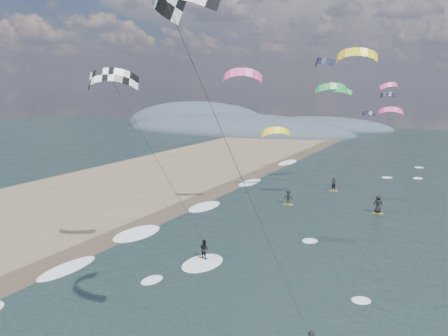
% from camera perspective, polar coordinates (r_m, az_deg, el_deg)
% --- Properties ---
extents(wet_sand_strip, '(3.00, 240.00, 0.00)m').
position_cam_1_polar(wet_sand_strip, '(41.49, -15.25, -8.87)').
color(wet_sand_strip, '#382D23').
rests_on(wet_sand_strip, ground).
extents(coastal_hills, '(80.00, 41.00, 15.00)m').
position_cam_1_polar(coastal_hills, '(140.95, 0.78, 4.47)').
color(coastal_hills, '#3D4756').
rests_on(coastal_hills, ground).
extents(kitesurfer_near_a, '(7.76, 9.39, 17.19)m').
position_cam_1_polar(kitesurfer_near_a, '(18.22, -3.17, 10.12)').
color(kitesurfer_near_a, orange).
rests_on(kitesurfer_near_a, ground).
extents(kitesurfer_near_b, '(6.85, 8.59, 14.48)m').
position_cam_1_polar(kitesurfer_near_b, '(33.44, -9.11, 2.69)').
color(kitesurfer_near_b, orange).
rests_on(kitesurfer_near_b, ground).
extents(far_kitesurfers, '(10.42, 9.73, 1.83)m').
position_cam_1_polar(far_kitesurfers, '(54.59, 12.20, -3.33)').
color(far_kitesurfers, orange).
rests_on(far_kitesurfers, ground).
extents(bg_kite_field, '(13.83, 67.98, 10.12)m').
position_cam_1_polar(bg_kite_field, '(72.64, 14.05, 8.63)').
color(bg_kite_field, yellow).
rests_on(bg_kite_field, ground).
extents(shoreline_surf, '(2.40, 79.40, 0.11)m').
position_cam_1_polar(shoreline_surf, '(44.30, -10.03, -7.47)').
color(shoreline_surf, white).
rests_on(shoreline_surf, ground).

